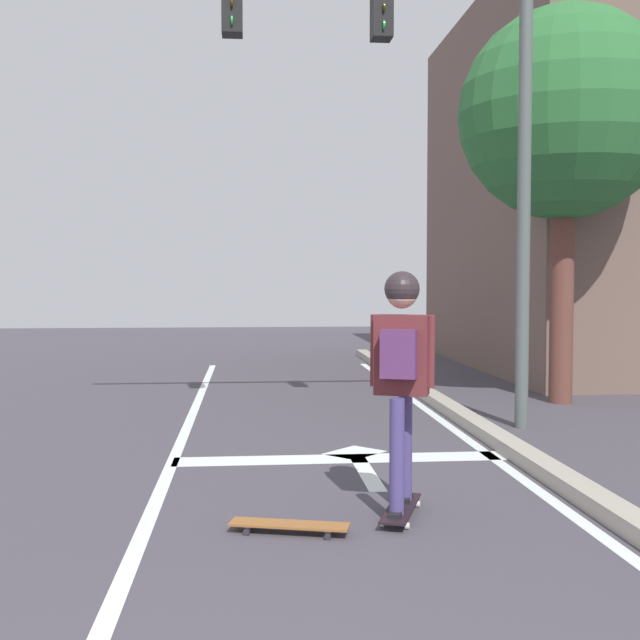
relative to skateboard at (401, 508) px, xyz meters
The scene contains 11 objects.
lane_line_center 2.18m from the skateboard, 150.93° to the left, with size 0.12×20.00×0.01m, color silver.
lane_line_curbside 1.69m from the skateboard, 38.86° to the left, with size 0.12×20.00×0.01m, color silver.
stop_bar 2.01m from the skateboard, 96.28° to the left, with size 3.37×0.40×0.01m, color silver.
lane_arrow_stem 1.42m from the skateboard, 92.09° to the left, with size 0.16×1.40×0.01m, color silver.
lane_arrow_head 2.27m from the skateboard, 91.30° to the left, with size 0.56×0.44×0.01m, color silver.
curb_strip 1.89m from the skateboard, 34.09° to the left, with size 0.24×24.00×0.14m, color #9F9689.
skateboard is the anchor object (origin of this frame).
skater 1.17m from the skateboard, 109.89° to the right, with size 0.47×0.64×1.79m.
spare_skateboard 0.92m from the skateboard, 159.64° to the right, with size 0.87×0.40×0.07m.
traffic_signal_mast 5.34m from the skateboard, 77.51° to the left, with size 5.32×0.34×5.56m.
roadside_tree 7.60m from the skateboard, 57.54° to the left, with size 3.06×3.06×5.75m.
Camera 1 is at (0.31, -0.94, 1.79)m, focal length 44.65 mm.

